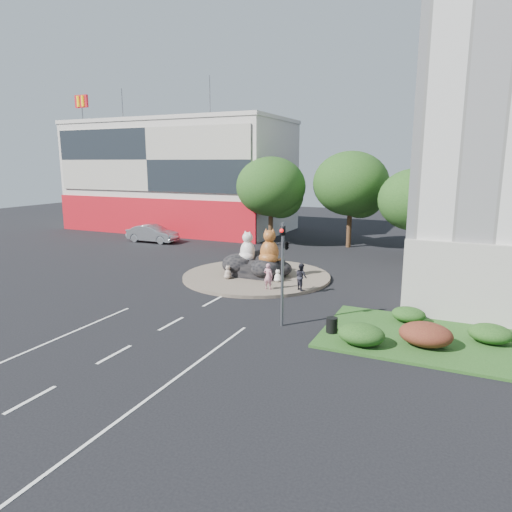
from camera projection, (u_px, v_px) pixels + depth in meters
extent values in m
plane|color=black|center=(171.00, 324.00, 22.22)|extent=(120.00, 120.00, 0.00)
cylinder|color=brown|center=(256.00, 276.00, 31.10)|extent=(10.00, 10.00, 0.20)
cube|color=beige|center=(181.00, 177.00, 53.29)|extent=(25.00, 12.00, 12.00)
cube|color=#B6101B|center=(150.00, 217.00, 48.71)|extent=(25.00, 0.30, 4.00)
cube|color=#B2AD9E|center=(147.00, 160.00, 47.46)|extent=(24.00, 0.15, 6.50)
cube|color=beige|center=(179.00, 122.00, 52.04)|extent=(25.20, 12.20, 0.40)
cylinder|color=#595B60|center=(122.00, 106.00, 54.87)|extent=(0.10, 0.10, 4.00)
cylinder|color=#595B60|center=(210.00, 98.00, 52.06)|extent=(0.10, 0.10, 5.00)
cube|color=#B6101B|center=(81.00, 101.00, 52.28)|extent=(1.80, 0.25, 1.40)
cube|color=#1A4316|center=(439.00, 340.00, 19.98)|extent=(10.00, 6.00, 0.12)
cylinder|color=#382314|center=(271.00, 226.00, 43.07)|extent=(0.44, 0.44, 3.74)
ellipsoid|color=#153912|center=(271.00, 187.00, 42.33)|extent=(6.46, 6.46, 5.49)
sphere|color=#153912|center=(281.00, 196.00, 42.62)|extent=(4.25, 4.25, 4.25)
sphere|color=#153912|center=(263.00, 193.00, 42.47)|extent=(3.74, 3.74, 3.74)
cylinder|color=#382314|center=(349.00, 226.00, 41.97)|extent=(0.44, 0.44, 3.96)
ellipsoid|color=#153912|center=(351.00, 184.00, 41.19)|extent=(6.84, 6.84, 5.81)
sphere|color=#153912|center=(360.00, 193.00, 41.49)|extent=(4.50, 4.50, 4.50)
sphere|color=#153912|center=(342.00, 191.00, 41.34)|extent=(3.96, 3.96, 3.96)
cylinder|color=#382314|center=(412.00, 241.00, 36.03)|extent=(0.44, 0.44, 3.30)
ellipsoid|color=#153912|center=(415.00, 200.00, 35.38)|extent=(5.70, 5.70, 4.84)
sphere|color=#153912|center=(426.00, 209.00, 35.65)|extent=(3.75, 3.75, 3.75)
sphere|color=#153912|center=(405.00, 207.00, 35.50)|extent=(3.30, 3.30, 3.30)
ellipsoid|color=#153912|center=(361.00, 334.00, 19.32)|extent=(2.00, 1.60, 0.90)
ellipsoid|color=#501715|center=(426.00, 334.00, 19.18)|extent=(2.20, 1.76, 0.99)
ellipsoid|color=#153912|center=(490.00, 334.00, 19.52)|extent=(1.80, 1.44, 0.81)
ellipsoid|color=#153912|center=(408.00, 314.00, 22.11)|extent=(1.60, 1.28, 0.72)
cylinder|color=#595B60|center=(282.00, 275.00, 21.46)|extent=(0.14, 0.14, 5.00)
imported|color=black|center=(283.00, 240.00, 21.11)|extent=(0.21, 0.26, 1.30)
imported|color=black|center=(287.00, 244.00, 21.07)|extent=(0.26, 1.24, 0.50)
sphere|color=red|center=(281.00, 231.00, 20.86)|extent=(0.18, 0.18, 0.18)
cylinder|color=#595B60|center=(472.00, 237.00, 23.23)|extent=(0.18, 0.18, 8.00)
cylinder|color=#595B60|center=(457.00, 157.00, 22.84)|extent=(2.00, 0.12, 0.12)
cube|color=silver|center=(436.00, 159.00, 23.27)|extent=(0.50, 0.22, 0.12)
imported|color=#C98293|center=(268.00, 276.00, 27.42)|extent=(0.60, 0.41, 1.60)
imported|color=#212029|center=(301.00, 277.00, 27.24)|extent=(1.01, 0.99, 1.64)
imported|color=#A4A6AB|center=(153.00, 234.00, 44.83)|extent=(5.26, 1.98, 1.71)
cylinder|color=black|center=(332.00, 325.00, 20.70)|extent=(0.63, 0.63, 0.70)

